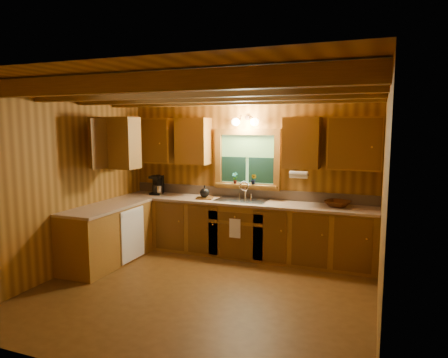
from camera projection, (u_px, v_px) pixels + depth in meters
room at (201, 191)px, 4.98m from camera, size 4.20×4.20×4.20m
ceiling_beams at (200, 93)px, 4.83m from camera, size 4.20×2.54×0.18m
base_cabinets at (206, 231)px, 6.46m from camera, size 4.20×2.22×0.86m
countertop at (207, 203)px, 6.40m from camera, size 4.20×2.24×0.04m
backsplash at (247, 193)px, 6.77m from camera, size 4.20×0.02×0.16m
dishwasher_panel at (133, 234)px, 6.25m from camera, size 0.02×0.60×0.80m
upper_cabinets at (205, 142)px, 6.43m from camera, size 4.19×1.77×0.78m
window at (247, 160)px, 6.68m from camera, size 1.12×0.08×1.00m
window_sill at (246, 185)px, 6.69m from camera, size 1.06×0.14×0.04m
wall_sconce at (245, 122)px, 6.48m from camera, size 0.45×0.21×0.17m
paper_towel_roll at (299, 175)px, 6.06m from camera, size 0.27×0.11×0.11m
dish_towel at (235, 228)px, 6.25m from camera, size 0.18×0.01×0.30m
sink at (242, 203)px, 6.52m from camera, size 0.82×0.48×0.43m
coffee_maker at (157, 185)px, 7.13m from camera, size 0.18×0.24×0.33m
utensil_crock at (158, 189)px, 7.10m from camera, size 0.13×0.13×0.35m
cutting_board at (205, 198)px, 6.67m from camera, size 0.29×0.23×0.02m
teakettle at (205, 193)px, 6.66m from camera, size 0.16×0.16×0.20m
wicker_basket at (338, 204)px, 6.02m from camera, size 0.47×0.47×0.09m
potted_plant_left at (235, 178)px, 6.71m from camera, size 0.11×0.09×0.20m
potted_plant_right at (254, 179)px, 6.62m from camera, size 0.11×0.10×0.17m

